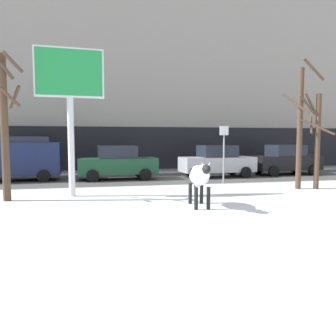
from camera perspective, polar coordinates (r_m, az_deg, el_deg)
name	(u,v)px	position (r m, az deg, el deg)	size (l,w,h in m)	color
ground_plane	(168,214)	(10.01, 0.07, -7.69)	(120.00, 120.00, 0.00)	white
road_strip	(134,179)	(18.69, -5.70, -1.86)	(60.00, 5.60, 0.01)	#514F4C
building_facade	(123,81)	(25.86, -7.60, 14.38)	(44.00, 6.10, 13.00)	gray
cow_holstein	(199,176)	(10.90, 5.24, -1.36)	(0.72, 1.92, 1.54)	silver
billboard	(70,82)	(13.53, -16.23, 13.75)	(2.53, 0.37, 5.56)	silver
car_navy_van	(15,157)	(19.43, -24.38, 1.65)	(4.70, 2.32, 2.32)	#19234C
car_darkgreen_sedan	(117,163)	(18.57, -8.52, 0.87)	(4.29, 2.17, 1.84)	#194C2D
car_silver_sedan	(217,161)	(19.75, 8.25, 1.10)	(4.29, 2.17, 1.84)	#B7BABF
car_black_sedan	(285,160)	(22.20, 19.15, 1.29)	(4.29, 2.17, 1.84)	black
bare_tree_left_lot	(317,140)	(16.11, 23.83, 4.29)	(1.13, 1.39, 4.14)	#4C3828
bare_tree_right_lot	(301,123)	(15.84, 21.46, 6.99)	(1.66, 1.01, 5.48)	#4C3828
bare_tree_far_back	(5,122)	(13.16, -25.71, 6.96)	(0.84, 1.27, 5.11)	#4C3828
street_sign	(224,150)	(16.70, 9.38, 3.04)	(0.44, 0.08, 2.82)	gray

